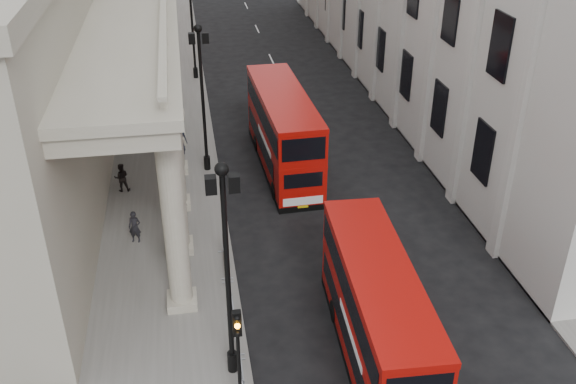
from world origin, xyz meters
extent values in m
cube|color=slate|center=(-3.00, 30.00, 0.06)|extent=(6.00, 140.00, 0.12)
cube|color=slate|center=(13.50, 30.00, 0.06)|extent=(3.00, 140.00, 0.12)
cube|color=slate|center=(-0.05, 30.00, 0.07)|extent=(0.20, 140.00, 0.14)
cylinder|color=black|center=(-0.60, 4.00, 0.52)|extent=(0.36, 0.36, 0.80)
cylinder|color=black|center=(-0.60, 4.00, 4.12)|extent=(0.18, 0.18, 8.00)
sphere|color=black|center=(-0.60, 4.00, 8.22)|extent=(0.44, 0.44, 0.44)
cube|color=black|center=(-0.25, 4.00, 7.72)|extent=(0.35, 0.35, 0.55)
cube|color=black|center=(-0.95, 4.00, 7.72)|extent=(0.35, 0.35, 0.55)
cylinder|color=black|center=(-0.60, 20.00, 0.52)|extent=(0.36, 0.36, 0.80)
cylinder|color=black|center=(-0.60, 20.00, 4.12)|extent=(0.18, 0.18, 8.00)
sphere|color=black|center=(-0.60, 20.00, 8.22)|extent=(0.44, 0.44, 0.44)
cube|color=black|center=(-0.25, 20.00, 7.72)|extent=(0.35, 0.35, 0.55)
cube|color=black|center=(-0.95, 20.00, 7.72)|extent=(0.35, 0.35, 0.55)
cylinder|color=black|center=(-0.60, 36.00, 0.52)|extent=(0.36, 0.36, 0.80)
cylinder|color=black|center=(-0.60, 36.00, 4.12)|extent=(0.18, 0.18, 8.00)
cylinder|color=black|center=(-0.50, 2.00, 1.82)|extent=(0.12, 0.12, 3.40)
cube|color=black|center=(-0.50, 2.00, 3.97)|extent=(0.28, 0.22, 0.90)
sphere|color=black|center=(-0.50, 1.87, 4.27)|extent=(0.18, 0.18, 0.18)
sphere|color=orange|center=(-0.50, 1.87, 3.97)|extent=(0.18, 0.18, 0.18)
sphere|color=black|center=(-0.50, 1.87, 3.67)|extent=(0.18, 0.18, 0.18)
cube|color=gray|center=(-0.35, 3.40, 0.67)|extent=(0.50, 2.30, 1.10)
cube|color=gray|center=(-0.35, 5.75, 0.67)|extent=(0.50, 2.30, 1.10)
cube|color=gray|center=(-0.35, 8.10, 0.67)|extent=(0.50, 2.30, 1.10)
cube|color=gray|center=(-0.35, 10.45, 0.67)|extent=(0.50, 2.30, 1.10)
cube|color=#AC0C07|center=(4.58, 3.93, 1.20)|extent=(2.63, 9.44, 1.78)
cube|color=#AC0C07|center=(4.58, 3.93, 3.05)|extent=(2.63, 9.44, 1.56)
cube|color=#AC0C07|center=(4.58, 3.93, 3.94)|extent=(2.66, 9.48, 0.22)
cube|color=black|center=(4.58, 3.93, 0.16)|extent=(2.64, 9.44, 0.31)
cube|color=black|center=(4.58, 3.93, 1.43)|extent=(2.60, 7.66, 0.89)
cube|color=black|center=(4.58, 3.93, 3.14)|extent=(2.66, 8.91, 0.98)
cylinder|color=black|center=(3.67, 6.15, 0.45)|extent=(0.32, 0.90, 0.89)
cylinder|color=black|center=(5.68, 6.06, 0.45)|extent=(0.32, 0.90, 0.89)
cube|color=#AF0C08|center=(3.77, 19.78, 1.34)|extent=(2.84, 10.48, 1.98)
cube|color=#AF0C08|center=(3.77, 19.78, 3.39)|extent=(2.84, 10.48, 1.73)
cube|color=#AF0C08|center=(3.77, 19.78, 4.38)|extent=(2.88, 10.52, 0.25)
cube|color=black|center=(3.77, 19.78, 0.17)|extent=(2.86, 10.48, 0.35)
cube|color=black|center=(3.77, 19.78, 1.58)|extent=(2.83, 8.50, 0.99)
cube|color=black|center=(3.77, 19.78, 3.49)|extent=(2.88, 9.88, 1.09)
cube|color=white|center=(3.95, 14.60, 0.64)|extent=(2.08, 0.13, 0.45)
cube|color=yellow|center=(3.95, 14.59, 0.32)|extent=(0.55, 0.06, 0.13)
cylinder|color=black|center=(2.78, 16.13, 0.50)|extent=(0.35, 1.00, 0.99)
cylinder|color=black|center=(5.02, 16.21, 0.50)|extent=(0.35, 1.00, 0.99)
cylinder|color=black|center=(2.57, 22.17, 0.50)|extent=(0.35, 1.00, 0.99)
cylinder|color=black|center=(4.81, 22.25, 0.50)|extent=(0.35, 1.00, 0.99)
imported|color=black|center=(-4.33, 13.05, 0.91)|extent=(0.65, 0.50, 1.59)
imported|color=black|center=(-5.23, 18.19, 0.92)|extent=(0.82, 0.66, 1.60)
imported|color=black|center=(-2.10, 22.40, 1.06)|extent=(1.03, 0.80, 1.87)
camera|label=1|loc=(-1.45, -13.06, 16.95)|focal=40.00mm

